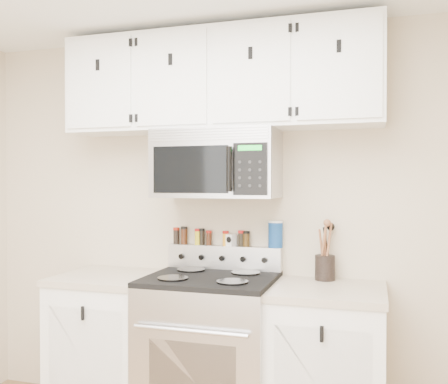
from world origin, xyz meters
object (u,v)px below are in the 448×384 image
Objects in this scene: range at (211,353)px; salt_canister at (275,234)px; utensil_crock at (325,266)px; microwave at (217,164)px.

salt_canister is (0.34, 0.28, 0.70)m from range.
utensil_crock reaches higher than range.
salt_canister is at bearing 39.70° from range.
microwave is 0.58m from salt_canister.
range is 1.15m from microwave.
microwave reaches higher than utensil_crock.
microwave is 0.91m from utensil_crock.
microwave reaches higher than salt_canister.
utensil_crock is at bearing -9.04° from salt_canister.
range is at bearing -90.23° from microwave.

